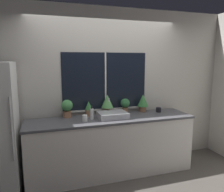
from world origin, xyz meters
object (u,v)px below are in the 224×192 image
object	(u,v)px
potted_plant_right	(125,105)
potted_plant_left	(89,108)
mug_white	(85,118)
potted_plant_far_right	(143,102)
sink	(112,115)
potted_plant_far_left	(67,107)
potted_plant_center	(107,102)
mug_black	(159,110)
soap_bottle	(92,114)

from	to	relation	value
potted_plant_right	potted_plant_left	bearing A→B (deg)	180.00
mug_white	potted_plant_far_right	bearing A→B (deg)	15.91
sink	mug_white	bearing A→B (deg)	-170.73
sink	potted_plant_far_left	distance (m)	0.73
potted_plant_center	mug_black	xyz separation A→B (m)	(0.90, -0.12, -0.17)
potted_plant_left	potted_plant_right	size ratio (longest dim) A/B	0.95
potted_plant_far_left	potted_plant_center	world-z (taller)	potted_plant_center
potted_plant_left	potted_plant_far_right	size ratio (longest dim) A/B	0.78
potted_plant_right	mug_white	bearing A→B (deg)	-157.68
potted_plant_center	potted_plant_right	bearing A→B (deg)	0.00
soap_bottle	potted_plant_center	bearing A→B (deg)	35.92
sink	potted_plant_far_right	bearing A→B (deg)	20.40
sink	mug_black	size ratio (longest dim) A/B	4.90
potted_plant_center	mug_white	size ratio (longest dim) A/B	3.42
potted_plant_far_left	potted_plant_left	size ratio (longest dim) A/B	1.19
potted_plant_far_left	mug_black	bearing A→B (deg)	-4.28
potted_plant_right	soap_bottle	bearing A→B (deg)	-159.98
soap_bottle	sink	bearing A→B (deg)	-0.95
potted_plant_left	mug_white	bearing A→B (deg)	-111.64
potted_plant_far_left	sink	bearing A→B (deg)	-19.30
mug_black	potted_plant_right	bearing A→B (deg)	168.63
soap_bottle	mug_white	distance (m)	0.15
potted_plant_right	mug_black	xyz separation A→B (m)	(0.58, -0.12, -0.11)
sink	potted_plant_center	world-z (taller)	potted_plant_center
mug_black	sink	bearing A→B (deg)	-172.27
potted_plant_center	soap_bottle	world-z (taller)	potted_plant_center
potted_plant_far_left	mug_black	world-z (taller)	potted_plant_far_left
potted_plant_far_right	potted_plant_far_left	bearing A→B (deg)	180.00
sink	mug_black	bearing A→B (deg)	7.73
potted_plant_center	mug_black	world-z (taller)	potted_plant_center
soap_bottle	potted_plant_far_left	bearing A→B (deg)	146.17
potted_plant_far_right	mug_white	distance (m)	1.15
sink	potted_plant_center	bearing A→B (deg)	92.88
mug_white	mug_black	xyz separation A→B (m)	(1.35, 0.20, -0.01)
potted_plant_left	mug_black	size ratio (longest dim) A/B	2.59
sink	potted_plant_center	size ratio (longest dim) A/B	1.35
potted_plant_far_right	sink	bearing A→B (deg)	-159.60
potted_plant_far_left	potted_plant_right	bearing A→B (deg)	0.00
sink	potted_plant_far_left	bearing A→B (deg)	160.70
potted_plant_far_right	soap_bottle	xyz separation A→B (m)	(-0.97, -0.23, -0.09)
potted_plant_far_right	mug_black	xyz separation A→B (m)	(0.25, -0.12, -0.14)
potted_plant_far_left	mug_white	world-z (taller)	potted_plant_far_left
soap_bottle	mug_white	size ratio (longest dim) A/B	2.23
potted_plant_far_left	potted_plant_left	distance (m)	0.35
potted_plant_far_left	potted_plant_far_right	xyz separation A→B (m)	(1.32, 0.00, 0.01)
potted_plant_far_left	potted_plant_left	world-z (taller)	potted_plant_far_left
potted_plant_far_right	mug_black	size ratio (longest dim) A/B	3.33
potted_plant_right	mug_white	distance (m)	0.83
potted_plant_left	mug_white	world-z (taller)	potted_plant_left
potted_plant_left	soap_bottle	distance (m)	0.23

